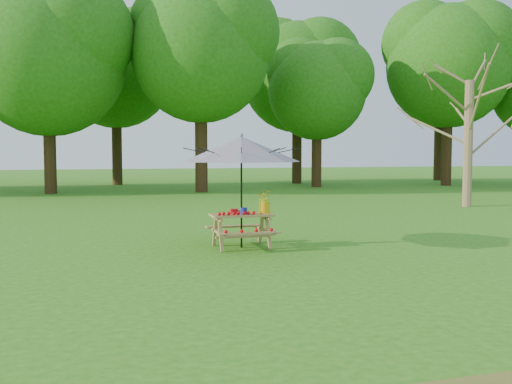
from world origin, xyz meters
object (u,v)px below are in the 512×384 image
object	(u,v)px
flower_bucket	(265,201)
picnic_table	(241,231)
bare_tree	(471,28)
patio_umbrella	(241,149)

from	to	relation	value
flower_bucket	picnic_table	bearing A→B (deg)	-179.16
bare_tree	flower_bucket	bearing A→B (deg)	-146.62
bare_tree	patio_umbrella	bearing A→B (deg)	-147.91
bare_tree	patio_umbrella	distance (m)	12.25
bare_tree	flower_bucket	size ratio (longest dim) A/B	21.14
patio_umbrella	flower_bucket	bearing A→B (deg)	0.57
picnic_table	bare_tree	bearing A→B (deg)	32.10
bare_tree	patio_umbrella	world-z (taller)	bare_tree
bare_tree	patio_umbrella	size ratio (longest dim) A/B	3.58
bare_tree	flower_bucket	distance (m)	12.27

